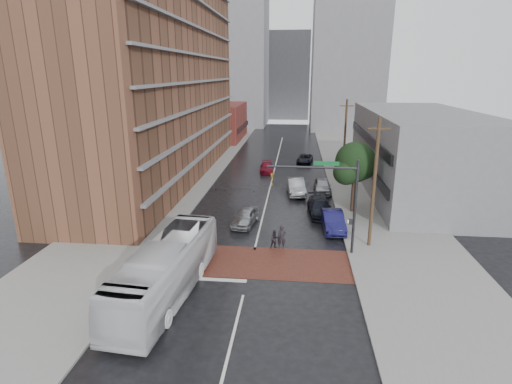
% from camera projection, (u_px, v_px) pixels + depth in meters
% --- Properties ---
extents(ground, '(160.00, 160.00, 0.00)m').
position_uv_depth(ground, '(251.00, 265.00, 28.15)').
color(ground, black).
rests_on(ground, ground).
extents(crosswalk, '(14.00, 5.00, 0.02)m').
position_uv_depth(crosswalk, '(252.00, 262.00, 28.62)').
color(crosswalk, brown).
rests_on(crosswalk, ground).
extents(sidewalk_west, '(9.00, 90.00, 0.15)m').
position_uv_depth(sidewalk_west, '(187.00, 174.00, 53.07)').
color(sidewalk_west, gray).
rests_on(sidewalk_west, ground).
extents(sidewalk_east, '(9.00, 90.00, 0.15)m').
position_uv_depth(sidewalk_east, '(363.00, 178.00, 50.82)').
color(sidewalk_east, gray).
rests_on(sidewalk_east, ground).
extents(apartment_block, '(10.00, 44.00, 28.00)m').
position_uv_depth(apartment_block, '(158.00, 64.00, 48.34)').
color(apartment_block, brown).
rests_on(apartment_block, ground).
extents(storefront_west, '(8.00, 16.00, 7.00)m').
position_uv_depth(storefront_west, '(222.00, 122.00, 79.75)').
color(storefront_west, maroon).
rests_on(storefront_west, ground).
extents(building_east, '(11.00, 26.00, 9.00)m').
position_uv_depth(building_east, '(419.00, 152.00, 44.29)').
color(building_east, slate).
rests_on(building_east, ground).
extents(distant_tower_west, '(18.00, 16.00, 32.00)m').
position_uv_depth(distant_tower_west, '(231.00, 60.00, 99.20)').
color(distant_tower_west, slate).
rests_on(distant_tower_west, ground).
extents(distant_tower_east, '(16.00, 14.00, 36.00)m').
position_uv_depth(distant_tower_east, '(348.00, 49.00, 90.17)').
color(distant_tower_east, slate).
rests_on(distant_tower_east, ground).
extents(distant_tower_center, '(12.00, 10.00, 24.00)m').
position_uv_depth(distant_tower_center, '(288.00, 76.00, 115.18)').
color(distant_tower_center, slate).
rests_on(distant_tower_center, ground).
extents(street_tree, '(4.20, 4.10, 6.90)m').
position_uv_depth(street_tree, '(355.00, 165.00, 37.41)').
color(street_tree, '#332319').
rests_on(street_tree, ground).
extents(signal_mast, '(6.50, 0.30, 7.20)m').
position_uv_depth(signal_mast, '(335.00, 193.00, 28.59)').
color(signal_mast, '#2D2D33').
rests_on(signal_mast, ground).
extents(utility_pole_near, '(1.60, 0.26, 10.00)m').
position_uv_depth(utility_pole_near, '(374.00, 183.00, 29.62)').
color(utility_pole_near, '#473321').
rests_on(utility_pole_near, ground).
extents(utility_pole_far, '(1.60, 0.26, 10.00)m').
position_uv_depth(utility_pole_far, '(345.00, 140.00, 48.67)').
color(utility_pole_far, '#473321').
rests_on(utility_pole_far, ground).
extents(transit_bus, '(3.83, 12.28, 3.37)m').
position_uv_depth(transit_bus, '(167.00, 269.00, 24.04)').
color(transit_bus, silver).
rests_on(transit_bus, ground).
extents(pedestrian_a, '(0.68, 0.45, 1.86)m').
position_uv_depth(pedestrian_a, '(282.00, 237.00, 30.54)').
color(pedestrian_a, black).
rests_on(pedestrian_a, ground).
extents(pedestrian_b, '(0.88, 0.80, 1.48)m').
position_uv_depth(pedestrian_b, '(275.00, 239.00, 30.64)').
color(pedestrian_b, black).
rests_on(pedestrian_b, ground).
extents(car_travel_a, '(2.45, 4.58, 1.48)m').
position_uv_depth(car_travel_a, '(245.00, 217.00, 35.40)').
color(car_travel_a, '#979B9E').
rests_on(car_travel_a, ground).
extents(car_travel_b, '(2.36, 5.33, 1.70)m').
position_uv_depth(car_travel_b, '(296.00, 186.00, 44.39)').
color(car_travel_b, '#A6AAAE').
rests_on(car_travel_b, ground).
extents(car_travel_c, '(2.01, 4.40, 1.25)m').
position_uv_depth(car_travel_c, '(267.00, 167.00, 54.26)').
color(car_travel_c, maroon).
rests_on(car_travel_c, ground).
extents(suv_travel, '(2.69, 4.77, 1.26)m').
position_uv_depth(suv_travel, '(305.00, 159.00, 59.71)').
color(suv_travel, black).
rests_on(suv_travel, ground).
extents(car_parked_near, '(2.01, 5.03, 1.63)m').
position_uv_depth(car_parked_near, '(333.00, 221.00, 34.27)').
color(car_parked_near, '#16154B').
rests_on(car_parked_near, ground).
extents(car_parked_mid, '(2.50, 5.31, 1.50)m').
position_uv_depth(car_parked_mid, '(320.00, 207.00, 37.97)').
color(car_parked_mid, black).
rests_on(car_parked_mid, ground).
extents(car_parked_far, '(1.87, 4.60, 1.57)m').
position_uv_depth(car_parked_far, '(322.00, 186.00, 44.99)').
color(car_parked_far, '#95989C').
rests_on(car_parked_far, ground).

